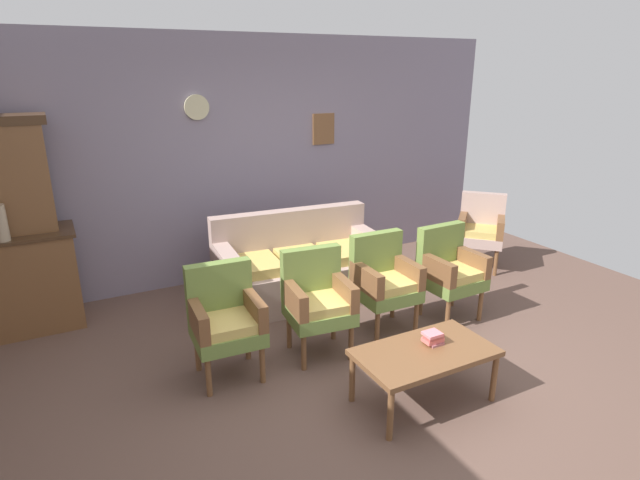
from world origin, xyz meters
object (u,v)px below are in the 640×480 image
Objects in this scene: armchair_near_couch_end at (384,279)px; coffee_table at (425,356)px; armchair_row_middle at (450,269)px; floral_couch at (299,268)px; side_cabinet at (12,284)px; armchair_near_cabinet at (225,317)px; vase_on_cabinet at (0,223)px; wingback_chair_by_fireplace at (481,228)px; book_stack_on_table at (433,338)px; armchair_by_doorway at (317,298)px.

armchair_near_couch_end is 1.15m from coffee_table.
armchair_near_couch_end is 0.71m from armchair_row_middle.
coffee_table is at bearing -89.64° from floral_couch.
side_cabinet is at bearing 135.20° from coffee_table.
vase_on_cabinet is at bearing 135.95° from armchair_near_cabinet.
side_cabinet is 1.28× the size of wingback_chair_by_fireplace.
side_cabinet is 1.28× the size of armchair_near_cabinet.
vase_on_cabinet reaches higher than armchair_row_middle.
wingback_chair_by_fireplace is (4.96, -0.60, -0.59)m from vase_on_cabinet.
wingback_chair_by_fireplace is (4.97, -0.78, 0.03)m from side_cabinet.
armchair_near_cabinet is at bearing -166.51° from wingback_chair_by_fireplace.
side_cabinet is 3.63× the size of vase_on_cabinet.
armchair_near_couch_end is 2.09m from wingback_chair_by_fireplace.
side_cabinet reaches higher than coffee_table.
armchair_near_couch_end reaches higher than book_stack_on_table.
vase_on_cabinet reaches higher than coffee_table.
side_cabinet is at bearing 152.90° from armchair_near_couch_end.
side_cabinet is at bearing 167.87° from floral_couch.
vase_on_cabinet reaches higher than floral_couch.
side_cabinet reaches higher than armchair_row_middle.
book_stack_on_table is (2.74, -2.40, -0.62)m from vase_on_cabinet.
book_stack_on_table is (0.12, -2.02, 0.14)m from floral_couch.
floral_couch is 1.78× the size of coffee_table.
armchair_near_cabinet is 1.54m from coffee_table.
vase_on_cabinet is 0.18× the size of floral_couch.
armchair_by_doorway is (-0.34, -1.07, 0.17)m from floral_couch.
floral_couch is at bearing 111.84° from armchair_near_couch_end.
coffee_table is 6.72× the size of book_stack_on_table.
side_cabinet is 3.73m from coffee_table.
vase_on_cabinet is at bearing 155.57° from armchair_near_couch_end.
vase_on_cabinet is 2.77m from armchair_by_doorway.
floral_couch is 2.06m from coffee_table.
wingback_chair_by_fireplace is at bearing 17.75° from armchair_by_doorway.
coffee_table is at bearing -70.21° from armchair_by_doorway.
armchair_row_middle is (1.10, -1.07, 0.17)m from floral_couch.
floral_couch is 1.56m from armchair_near_cabinet.
wingback_chair_by_fireplace is at bearing 34.63° from armchair_row_middle.
floral_couch is 1.98× the size of armchair_near_cabinet.
wingback_chair_by_fireplace is 6.04× the size of book_stack_on_table.
floral_couch is 1.98× the size of armchair_row_middle.
book_stack_on_table is at bearing -41.26° from vase_on_cabinet.
vase_on_cabinet is 2.76m from floral_couch.
armchair_row_middle is at bearing 0.09° from armchair_by_doorway.
armchair_by_doorway is 1.05m from book_stack_on_table.
floral_couch is 2.03m from book_stack_on_table.
vase_on_cabinet reaches higher than armchair_by_doorway.
armchair_row_middle is (2.24, -0.02, 0.00)m from armchair_near_cabinet.
armchair_near_couch_end reaches higher than coffee_table.
armchair_near_couch_end and wingback_chair_by_fireplace have the same top height.
armchair_near_couch_end is at bearing -27.10° from side_cabinet.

